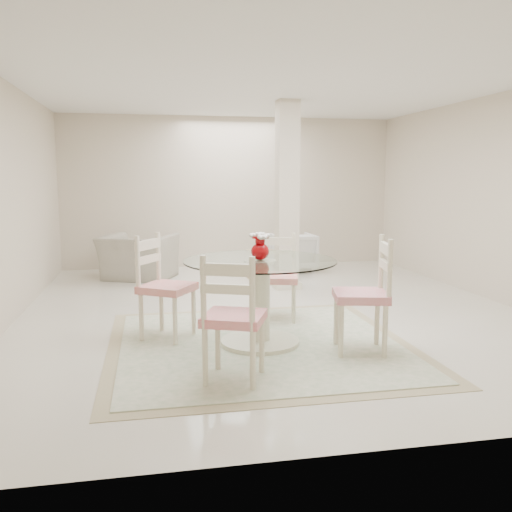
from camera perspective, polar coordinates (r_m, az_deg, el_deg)
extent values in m
plane|color=silver|center=(6.70, 1.78, -5.71)|extent=(7.00, 7.00, 0.00)
cube|color=beige|center=(9.95, -2.69, 6.73)|extent=(6.00, 0.02, 2.70)
cube|color=beige|center=(3.20, 15.97, 3.10)|extent=(6.00, 0.02, 2.70)
cube|color=beige|center=(6.53, -24.89, 5.15)|extent=(0.02, 7.00, 2.70)
cube|color=beige|center=(7.75, 24.12, 5.57)|extent=(0.02, 7.00, 2.70)
cube|color=white|center=(6.59, 1.89, 17.71)|extent=(6.00, 7.00, 0.02)
cube|color=beige|center=(7.89, 3.28, 6.31)|extent=(0.30, 0.30, 2.70)
cube|color=tan|center=(5.35, 0.42, -9.33)|extent=(2.90, 2.90, 0.01)
cube|color=beige|center=(5.34, 0.42, -9.24)|extent=(2.66, 2.66, 0.01)
cylinder|color=beige|center=(5.34, 0.42, -9.07)|extent=(0.76, 0.76, 0.06)
cylinder|color=beige|center=(5.23, 0.42, -4.79)|extent=(0.19, 0.19, 0.78)
cylinder|color=beige|center=(5.16, 0.43, -0.74)|extent=(0.31, 0.31, 0.03)
cylinder|color=white|center=(5.16, 0.43, -0.49)|extent=(1.46, 1.46, 0.01)
ellipsoid|color=#A7050A|center=(5.14, 0.43, 0.49)|extent=(0.17, 0.17, 0.16)
cylinder|color=#A7050A|center=(5.13, 0.43, 1.61)|extent=(0.09, 0.09, 0.05)
cylinder|color=#A7050A|center=(5.13, 0.43, 1.98)|extent=(0.15, 0.15, 0.02)
ellipsoid|color=silver|center=(5.12, 0.43, 2.25)|extent=(0.10, 0.10, 0.04)
ellipsoid|color=silver|center=(5.16, 0.96, 2.12)|extent=(0.10, 0.10, 0.04)
ellipsoid|color=silver|center=(5.14, -0.16, 2.16)|extent=(0.10, 0.10, 0.04)
ellipsoid|color=silver|center=(5.08, 0.65, 1.97)|extent=(0.10, 0.10, 0.04)
cylinder|color=#EEE5C4|center=(5.33, 8.44, -6.72)|extent=(0.05, 0.05, 0.50)
cylinder|color=#EEE5C4|center=(4.95, 8.93, -7.89)|extent=(0.05, 0.05, 0.50)
cylinder|color=#EEE5C4|center=(5.38, 12.61, -6.67)|extent=(0.05, 0.05, 0.50)
cylinder|color=#EEE5C4|center=(5.01, 13.42, -7.82)|extent=(0.05, 0.05, 0.50)
cube|color=#B01222|center=(5.09, 10.94, -4.14)|extent=(0.57, 0.57, 0.08)
cube|color=#EEE5C4|center=(5.07, 13.48, -0.09)|extent=(0.15, 0.43, 0.59)
cylinder|color=beige|center=(6.02, 0.60, -5.10)|extent=(0.04, 0.04, 0.45)
cylinder|color=beige|center=(6.01, 3.99, -5.14)|extent=(0.04, 0.04, 0.45)
cylinder|color=beige|center=(6.36, 0.75, -4.36)|extent=(0.04, 0.04, 0.45)
cylinder|color=beige|center=(6.36, 3.95, -4.39)|extent=(0.04, 0.04, 0.45)
cube|color=red|center=(6.13, 2.34, -2.36)|extent=(0.53, 0.53, 0.07)
cube|color=beige|center=(6.28, 2.38, 0.93)|extent=(0.39, 0.14, 0.53)
cylinder|color=#F4E5C8|center=(5.30, -8.51, -6.86)|extent=(0.05, 0.05, 0.49)
cylinder|color=#F4E5C8|center=(5.63, -6.58, -5.94)|extent=(0.05, 0.05, 0.49)
cylinder|color=#F4E5C8|center=(5.50, -11.99, -6.41)|extent=(0.05, 0.05, 0.49)
cylinder|color=#F4E5C8|center=(5.81, -9.92, -5.55)|extent=(0.05, 0.05, 0.49)
cube|color=red|center=(5.49, -9.32, -3.34)|extent=(0.64, 0.64, 0.07)
cube|color=#F4E5C8|center=(5.54, -11.29, 0.43)|extent=(0.27, 0.38, 0.57)
cylinder|color=beige|center=(4.53, 0.60, -9.45)|extent=(0.05, 0.05, 0.48)
cylinder|color=beige|center=(4.61, -4.05, -9.15)|extent=(0.05, 0.05, 0.48)
cylinder|color=beige|center=(4.18, -0.34, -10.99)|extent=(0.05, 0.05, 0.48)
cylinder|color=beige|center=(4.27, -5.38, -10.62)|extent=(0.05, 0.05, 0.48)
cube|color=red|center=(4.32, -2.32, -6.54)|extent=(0.60, 0.60, 0.07)
cube|color=beige|center=(4.04, -3.03, -2.49)|extent=(0.40, 0.20, 0.56)
imported|color=#9F9783|center=(8.89, -12.27, -0.11)|extent=(1.36, 1.29, 0.70)
imported|color=white|center=(9.45, 3.93, 0.42)|extent=(0.72, 0.74, 0.66)
cylinder|color=tan|center=(8.80, 0.40, -2.20)|extent=(0.42, 0.42, 0.04)
cylinder|color=tan|center=(8.77, 0.40, -0.84)|extent=(0.06, 0.06, 0.40)
cylinder|color=tan|center=(8.73, 0.41, 0.55)|extent=(0.44, 0.44, 0.03)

